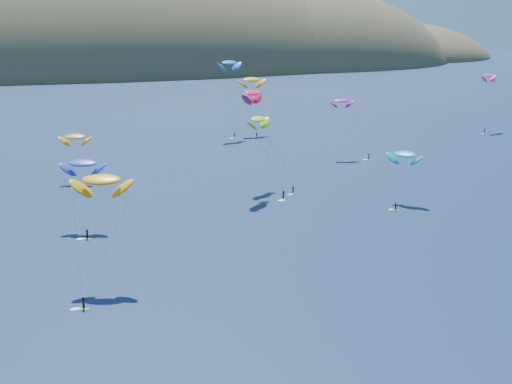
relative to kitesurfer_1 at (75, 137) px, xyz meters
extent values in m
ellipsoid|color=#3D3526|center=(58.68, 419.85, -24.42)|extent=(600.00, 300.00, 210.00)
ellipsoid|color=#3D3526|center=(218.68, 399.85, -21.18)|extent=(320.00, 220.00, 156.00)
ellipsoid|color=#3D3526|center=(338.68, 439.85, -16.86)|extent=(240.00, 180.00, 84.00)
cube|color=yellow|center=(-0.54, -7.12, -11.78)|extent=(1.54, 0.90, 0.08)
cylinder|color=black|center=(-0.54, -7.12, -10.85)|extent=(0.35, 0.35, 1.59)
sphere|color=#8C6047|center=(-0.54, -7.12, -9.93)|extent=(0.27, 0.27, 0.27)
ellipsoid|color=orange|center=(0.00, 0.02, 0.04)|extent=(8.74, 6.16, 4.44)
cube|color=yellow|center=(-9.18, -84.26, -11.78)|extent=(1.56, 0.91, 0.08)
cylinder|color=black|center=(-9.18, -84.26, -10.84)|extent=(0.35, 0.35, 1.60)
sphere|color=#8C6047|center=(-9.18, -84.26, -9.91)|extent=(0.27, 0.27, 0.27)
ellipsoid|color=orange|center=(-4.28, -74.43, 5.25)|extent=(10.24, 7.22, 5.21)
cube|color=yellow|center=(47.23, -31.20, -11.78)|extent=(1.43, 1.18, 0.08)
cylinder|color=black|center=(47.23, -31.20, -10.87)|extent=(0.34, 0.34, 1.55)
sphere|color=#8C6047|center=(47.23, -31.20, -9.97)|extent=(0.26, 0.26, 0.26)
ellipsoid|color=#8AD01A|center=(41.36, -23.01, 5.56)|extent=(8.91, 7.87, 4.58)
cube|color=yellow|center=(59.75, 49.30, -11.78)|extent=(1.56, 0.94, 0.08)
cylinder|color=black|center=(59.75, 49.30, -10.84)|extent=(0.35, 0.35, 1.61)
sphere|color=#8C6047|center=(59.75, 49.30, -9.91)|extent=(0.27, 0.27, 0.27)
ellipsoid|color=blue|center=(58.82, 51.54, 14.18)|extent=(10.47, 7.50, 5.31)
cube|color=yellow|center=(62.57, -52.92, -11.79)|extent=(1.09, 1.28, 0.07)
cylinder|color=black|center=(62.57, -52.92, -10.96)|extent=(0.31, 0.31, 1.40)
sphere|color=#8C6047|center=(62.57, -52.92, -10.15)|extent=(0.24, 0.24, 0.24)
ellipsoid|color=#038EAB|center=(67.97, -47.05, -0.61)|extent=(7.94, 8.84, 4.57)
cube|color=yellow|center=(84.86, -1.07, -11.78)|extent=(1.51, 0.73, 0.08)
cylinder|color=black|center=(84.86, -1.07, -10.87)|extent=(0.34, 0.34, 1.55)
sphere|color=#8C6047|center=(84.86, -1.07, -9.97)|extent=(0.26, 0.26, 0.26)
ellipsoid|color=#85129E|center=(78.60, 5.49, 5.37)|extent=(7.57, 4.73, 3.92)
cube|color=yellow|center=(147.97, 26.68, -11.79)|extent=(1.40, 0.75, 0.07)
cylinder|color=black|center=(147.97, 26.68, -10.94)|extent=(0.32, 0.32, 1.44)
sphere|color=#8C6047|center=(147.97, 26.68, -10.11)|extent=(0.24, 0.24, 0.24)
ellipsoid|color=#DD1993|center=(152.76, 32.61, 8.48)|extent=(8.47, 5.66, 4.34)
cube|color=yellow|center=(42.97, -35.35, -11.78)|extent=(1.42, 1.54, 0.09)
cylinder|color=black|center=(42.97, -35.35, -10.76)|extent=(0.38, 0.38, 1.74)
sphere|color=#8C6047|center=(42.97, -35.35, -9.75)|extent=(0.29, 0.29, 0.29)
ellipsoid|color=red|center=(37.79, -28.00, 12.59)|extent=(9.15, 9.64, 5.07)
cube|color=yellow|center=(-4.17, -50.24, -11.78)|extent=(1.64, 1.02, 0.09)
cylinder|color=black|center=(-4.17, -50.24, -10.79)|extent=(0.37, 0.37, 1.69)
sphere|color=#8C6047|center=(-4.17, -50.24, -9.80)|extent=(0.28, 0.28, 0.28)
ellipsoid|color=#23379F|center=(-3.31, -42.27, 1.60)|extent=(9.68, 7.11, 4.90)
cube|color=yellow|center=(67.26, 47.58, -11.79)|extent=(1.44, 0.59, 0.08)
cylinder|color=black|center=(67.26, 47.58, -10.91)|extent=(0.33, 0.33, 1.50)
sphere|color=#8C6047|center=(67.26, 47.58, -10.04)|extent=(0.25, 0.25, 0.25)
ellipsoid|color=orange|center=(68.48, 55.62, 7.78)|extent=(10.81, 6.11, 5.72)
camera|label=1|loc=(-19.50, -184.39, 30.36)|focal=50.00mm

